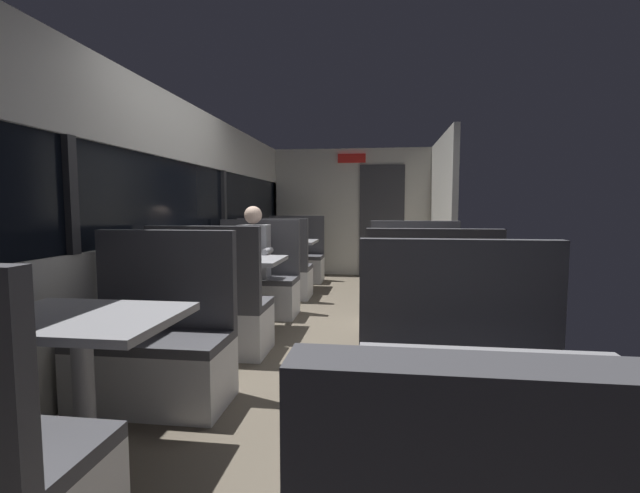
# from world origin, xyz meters

# --- Properties ---
(ground_plane) EXTENTS (3.30, 9.20, 0.02)m
(ground_plane) POSITION_xyz_m (0.00, 0.00, -0.01)
(ground_plane) COLOR #665B4C
(carriage_window_panel_left) EXTENTS (0.09, 8.48, 2.30)m
(carriage_window_panel_left) POSITION_xyz_m (-1.45, 0.00, 1.11)
(carriage_window_panel_left) COLOR beige
(carriage_window_panel_left) RESTS_ON ground_plane
(carriage_end_bulkhead) EXTENTS (2.90, 0.11, 2.30)m
(carriage_end_bulkhead) POSITION_xyz_m (0.06, 4.19, 1.14)
(carriage_end_bulkhead) COLOR beige
(carriage_end_bulkhead) RESTS_ON ground_plane
(carriage_aisle_panel_right) EXTENTS (0.08, 2.40, 2.30)m
(carriage_aisle_panel_right) POSITION_xyz_m (1.45, 3.00, 1.15)
(carriage_aisle_panel_right) COLOR beige
(carriage_aisle_panel_right) RESTS_ON ground_plane
(dining_table_near_window) EXTENTS (0.90, 0.70, 0.74)m
(dining_table_near_window) POSITION_xyz_m (-0.89, -2.09, 0.64)
(dining_table_near_window) COLOR #9E9EA3
(dining_table_near_window) RESTS_ON ground_plane
(bench_near_window_facing_entry) EXTENTS (0.95, 0.50, 1.10)m
(bench_near_window_facing_entry) POSITION_xyz_m (-0.89, -1.39, 0.33)
(bench_near_window_facing_entry) COLOR silver
(bench_near_window_facing_entry) RESTS_ON ground_plane
(dining_table_mid_window) EXTENTS (0.90, 0.70, 0.74)m
(dining_table_mid_window) POSITION_xyz_m (-0.89, 0.28, 0.64)
(dining_table_mid_window) COLOR #9E9EA3
(dining_table_mid_window) RESTS_ON ground_plane
(bench_mid_window_facing_end) EXTENTS (0.95, 0.50, 1.10)m
(bench_mid_window_facing_end) POSITION_xyz_m (-0.89, -0.42, 0.33)
(bench_mid_window_facing_end) COLOR silver
(bench_mid_window_facing_end) RESTS_ON ground_plane
(bench_mid_window_facing_entry) EXTENTS (0.95, 0.50, 1.10)m
(bench_mid_window_facing_entry) POSITION_xyz_m (-0.89, 0.98, 0.33)
(bench_mid_window_facing_entry) COLOR silver
(bench_mid_window_facing_entry) RESTS_ON ground_plane
(dining_table_far_window) EXTENTS (0.90, 0.70, 0.74)m
(dining_table_far_window) POSITION_xyz_m (-0.89, 2.64, 0.64)
(dining_table_far_window) COLOR #9E9EA3
(dining_table_far_window) RESTS_ON ground_plane
(bench_far_window_facing_end) EXTENTS (0.95, 0.50, 1.10)m
(bench_far_window_facing_end) POSITION_xyz_m (-0.89, 1.94, 0.33)
(bench_far_window_facing_end) COLOR silver
(bench_far_window_facing_end) RESTS_ON ground_plane
(bench_far_window_facing_entry) EXTENTS (0.95, 0.50, 1.10)m
(bench_far_window_facing_entry) POSITION_xyz_m (-0.89, 3.34, 0.33)
(bench_far_window_facing_entry) COLOR silver
(bench_far_window_facing_entry) RESTS_ON ground_plane
(dining_table_front_aisle) EXTENTS (0.90, 0.70, 0.74)m
(dining_table_front_aisle) POSITION_xyz_m (0.89, -2.69, 0.64)
(dining_table_front_aisle) COLOR #9E9EA3
(dining_table_front_aisle) RESTS_ON ground_plane
(bench_front_aisle_facing_entry) EXTENTS (0.95, 0.50, 1.10)m
(bench_front_aisle_facing_entry) POSITION_xyz_m (0.89, -1.99, 0.33)
(bench_front_aisle_facing_entry) COLOR silver
(bench_front_aisle_facing_entry) RESTS_ON ground_plane
(dining_table_rear_aisle) EXTENTS (0.90, 0.70, 0.74)m
(dining_table_rear_aisle) POSITION_xyz_m (0.89, 0.08, 0.64)
(dining_table_rear_aisle) COLOR #9E9EA3
(dining_table_rear_aisle) RESTS_ON ground_plane
(bench_rear_aisle_facing_end) EXTENTS (0.95, 0.50, 1.10)m
(bench_rear_aisle_facing_end) POSITION_xyz_m (0.89, -0.62, 0.33)
(bench_rear_aisle_facing_end) COLOR silver
(bench_rear_aisle_facing_end) RESTS_ON ground_plane
(bench_rear_aisle_facing_entry) EXTENTS (0.95, 0.50, 1.10)m
(bench_rear_aisle_facing_entry) POSITION_xyz_m (0.89, 0.78, 0.33)
(bench_rear_aisle_facing_entry) COLOR silver
(bench_rear_aisle_facing_entry) RESTS_ON ground_plane
(seated_passenger) EXTENTS (0.47, 0.55, 1.26)m
(seated_passenger) POSITION_xyz_m (-0.89, 0.90, 0.54)
(seated_passenger) COLOR #26262D
(seated_passenger) RESTS_ON ground_plane
(coffee_cup_primary) EXTENTS (0.07, 0.07, 0.09)m
(coffee_cup_primary) POSITION_xyz_m (0.77, 0.09, 0.79)
(coffee_cup_primary) COLOR white
(coffee_cup_primary) RESTS_ON dining_table_rear_aisle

